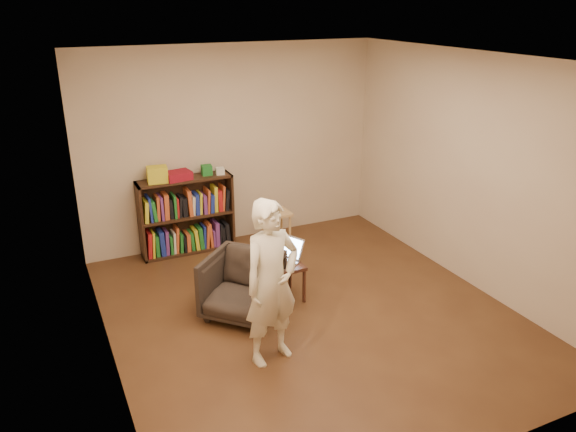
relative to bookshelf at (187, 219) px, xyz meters
name	(u,v)px	position (x,y,z in m)	size (l,w,h in m)	color
floor	(310,313)	(0.72, -2.09, -0.44)	(4.50, 4.50, 0.00)	#412615
ceiling	(314,59)	(0.72, -2.09, 2.16)	(4.50, 4.50, 0.00)	silver
wall_back	(233,146)	(0.72, 0.16, 0.86)	(4.00, 4.00, 0.00)	beige
wall_left	(98,231)	(-1.28, -2.09, 0.86)	(4.50, 4.50, 0.00)	beige
wall_right	(471,172)	(2.72, -2.09, 0.86)	(4.50, 4.50, 0.00)	beige
bookshelf	(187,219)	(0.00, 0.00, 0.00)	(1.20, 0.30, 1.00)	black
box_yellow	(157,175)	(-0.34, -0.04, 0.66)	(0.24, 0.18, 0.20)	yellow
red_cloth	(178,176)	(-0.08, -0.04, 0.61)	(0.31, 0.23, 0.10)	maroon
box_green	(207,170)	(0.30, 0.00, 0.62)	(0.13, 0.13, 0.13)	#1E7127
box_white	(220,171)	(0.47, -0.04, 0.60)	(0.11, 0.11, 0.08)	silver
stool	(276,218)	(1.10, -0.37, -0.04)	(0.34, 0.34, 0.50)	tan
armchair	(242,286)	(0.08, -1.81, -0.11)	(0.71, 0.73, 0.67)	#2E261F
side_table	(282,270)	(0.60, -1.67, -0.09)	(0.41, 0.41, 0.42)	black
laptop	(283,256)	(0.63, -1.61, 0.04)	(0.47, 0.47, 0.25)	silver
person	(272,283)	(0.05, -2.63, 0.33)	(0.56, 0.37, 1.54)	beige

